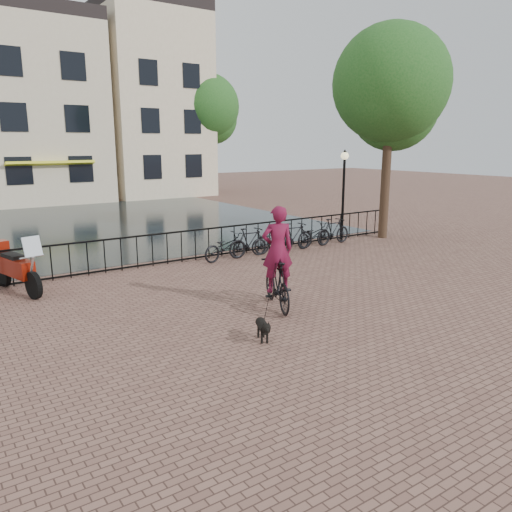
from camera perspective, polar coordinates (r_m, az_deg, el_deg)
ground at (r=9.78m, az=10.12°, el=-10.13°), size 100.00×100.00×0.00m
canal_water at (r=24.80m, az=-19.00°, el=3.35°), size 20.00×20.00×0.00m
railing at (r=16.06m, az=-10.11°, el=0.85°), size 20.00×0.05×1.02m
canal_house_mid at (r=37.07m, az=-24.42°, el=14.99°), size 8.00×9.50×11.80m
canal_house_right at (r=39.40m, az=-12.54°, el=16.70°), size 7.00×9.00×13.30m
tree_near_right at (r=20.85m, az=15.17°, el=18.44°), size 4.48×4.48×8.24m
tree_far_right at (r=38.18m, az=-5.67°, el=16.61°), size 4.76×4.76×8.76m
lamp_post at (r=19.54m, az=10.00°, el=8.51°), size 0.30×0.30×3.45m
cyclist at (r=11.50m, az=2.45°, el=-0.86°), size 1.27×2.12×2.80m
dog at (r=9.82m, az=0.78°, el=-8.32°), size 0.48×0.74×0.48m
motorcycle at (r=14.14m, az=-25.75°, el=-0.61°), size 1.11×2.33×1.62m
parked_bike_0 at (r=16.36m, az=-3.48°, el=1.05°), size 1.78×0.82×0.90m
parked_bike_1 at (r=16.84m, az=-0.71°, el=1.59°), size 1.67×0.50×1.00m
parked_bike_2 at (r=17.39m, az=1.90°, el=1.77°), size 1.74×0.67×0.90m
parked_bike_3 at (r=17.95m, az=4.35°, el=2.25°), size 1.68×0.53×1.00m
parked_bike_4 at (r=18.55m, az=6.65°, el=2.39°), size 1.77×0.78×0.90m
parked_bike_5 at (r=19.17m, az=8.80°, el=2.82°), size 1.69×0.56×1.00m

